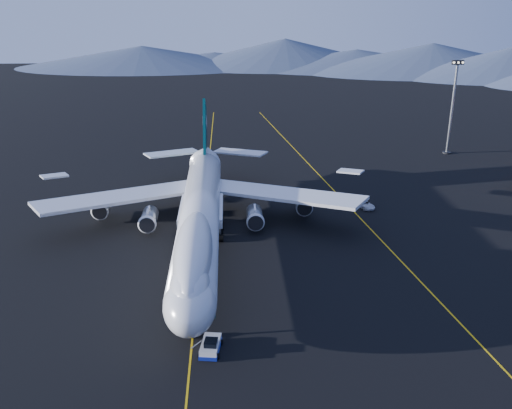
{
  "coord_description": "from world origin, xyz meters",
  "views": [
    {
      "loc": [
        4.97,
        -87.79,
        41.38
      ],
      "look_at": [
        9.54,
        4.06,
        6.0
      ],
      "focal_mm": 40.0,
      "sensor_mm": 36.0,
      "label": 1
    }
  ],
  "objects_px": {
    "boeing_747": "(200,215)",
    "floodlight_mast": "(452,107)",
    "pushback_tug": "(211,347)",
    "service_van": "(365,204)"
  },
  "relations": [
    {
      "from": "boeing_747",
      "to": "floodlight_mast",
      "type": "xyz_separation_m",
      "value": [
        62.55,
        54.86,
        6.37
      ]
    },
    {
      "from": "floodlight_mast",
      "to": "pushback_tug",
      "type": "bearing_deg",
      "value": -125.49
    },
    {
      "from": "service_van",
      "to": "floodlight_mast",
      "type": "bearing_deg",
      "value": 30.42
    },
    {
      "from": "floodlight_mast",
      "to": "boeing_747",
      "type": "bearing_deg",
      "value": -138.75
    },
    {
      "from": "service_van",
      "to": "floodlight_mast",
      "type": "height_order",
      "value": "floodlight_mast"
    },
    {
      "from": "service_van",
      "to": "floodlight_mast",
      "type": "distance_m",
      "value": 50.18
    },
    {
      "from": "boeing_747",
      "to": "pushback_tug",
      "type": "relative_size",
      "value": 15.62
    },
    {
      "from": "boeing_747",
      "to": "service_van",
      "type": "height_order",
      "value": "boeing_747"
    },
    {
      "from": "floodlight_mast",
      "to": "service_van",
      "type": "bearing_deg",
      "value": -128.87
    },
    {
      "from": "pushback_tug",
      "to": "service_van",
      "type": "xyz_separation_m",
      "value": [
        29.53,
        46.36,
        0.09
      ]
    }
  ]
}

